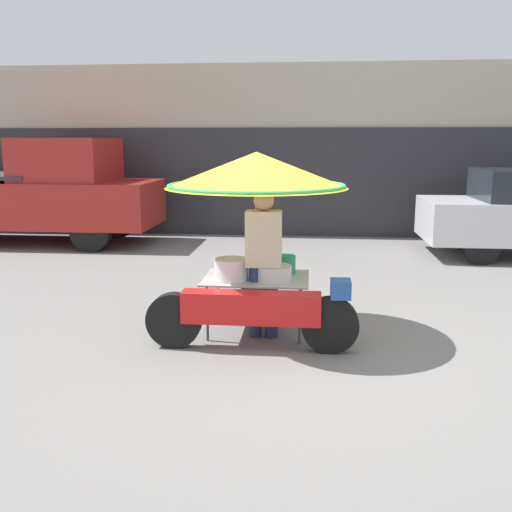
{
  "coord_description": "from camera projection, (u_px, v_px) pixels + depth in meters",
  "views": [
    {
      "loc": [
        0.18,
        -5.66,
        2.12
      ],
      "look_at": [
        -0.4,
        0.42,
        0.88
      ],
      "focal_mm": 40.0,
      "sensor_mm": 36.0,
      "label": 1
    }
  ],
  "objects": [
    {
      "name": "ground_plane",
      "position": [
        290.0,
        347.0,
        5.96
      ],
      "size": [
        36.0,
        36.0,
        0.0
      ],
      "primitive_type": "plane",
      "color": "slate"
    },
    {
      "name": "shopfront_building",
      "position": [
        304.0,
        151.0,
        13.54
      ],
      "size": [
        28.0,
        2.06,
        3.78
      ],
      "color": "#B2A893",
      "rests_on": "ground"
    },
    {
      "name": "vendor_motorcycle_cart",
      "position": [
        256.0,
        193.0,
        6.09
      ],
      "size": [
        2.19,
        1.97,
        2.0
      ],
      "color": "black",
      "rests_on": "ground"
    },
    {
      "name": "vendor_person",
      "position": [
        264.0,
        256.0,
        6.11
      ],
      "size": [
        0.38,
        0.22,
        1.61
      ],
      "color": "navy",
      "rests_on": "ground"
    },
    {
      "name": "pickup_truck",
      "position": [
        37.0,
        194.0,
        11.83
      ],
      "size": [
        5.25,
        1.91,
        2.17
      ],
      "color": "black",
      "rests_on": "ground"
    }
  ]
}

